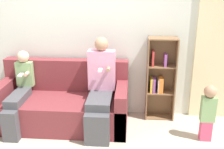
# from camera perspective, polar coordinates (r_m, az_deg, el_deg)

# --- Properties ---
(ground_plane) EXTENTS (14.00, 14.00, 0.00)m
(ground_plane) POSITION_cam_1_polar(r_m,az_deg,el_deg) (3.85, -7.39, -13.65)
(ground_plane) COLOR #B2A893
(back_wall) EXTENTS (10.00, 0.06, 2.55)m
(back_wall) POSITION_cam_1_polar(r_m,az_deg,el_deg) (4.28, -5.50, 8.31)
(back_wall) COLOR silver
(back_wall) RESTS_ON ground_plane
(curtain_panel) EXTENTS (0.80, 0.04, 2.16)m
(curtain_panel) POSITION_cam_1_polar(r_m,az_deg,el_deg) (4.41, 21.57, 4.77)
(curtain_panel) COLOR beige
(curtain_panel) RESTS_ON ground_plane
(couch) EXTENTS (1.88, 0.85, 0.91)m
(couch) POSITION_cam_1_polar(r_m,az_deg,el_deg) (4.22, -9.83, -6.03)
(couch) COLOR maroon
(couch) RESTS_ON ground_plane
(adult_seated) EXTENTS (0.38, 0.79, 1.30)m
(adult_seated) POSITION_cam_1_polar(r_m,az_deg,el_deg) (3.88, -2.40, -2.34)
(adult_seated) COLOR #47474C
(adult_seated) RESTS_ON ground_plane
(child_seated) EXTENTS (0.24, 0.81, 1.07)m
(child_seated) POSITION_cam_1_polar(r_m,az_deg,el_deg) (4.17, -18.43, -3.54)
(child_seated) COLOR #47474C
(child_seated) RESTS_ON ground_plane
(toddler_standing) EXTENTS (0.19, 0.16, 0.78)m
(toddler_standing) POSITION_cam_1_polar(r_m,az_deg,el_deg) (3.90, 18.91, -6.98)
(toddler_standing) COLOR #DB4C75
(toddler_standing) RESTS_ON ground_plane
(bookshelf) EXTENTS (0.43, 0.24, 1.26)m
(bookshelf) POSITION_cam_1_polar(r_m,az_deg,el_deg) (4.28, 9.72, -0.89)
(bookshelf) COLOR brown
(bookshelf) RESTS_ON ground_plane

